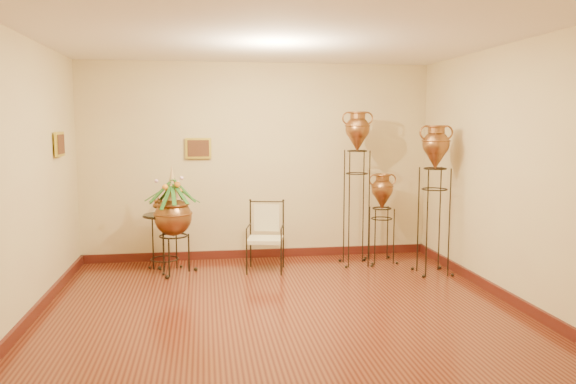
{
  "coord_description": "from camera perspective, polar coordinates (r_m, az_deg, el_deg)",
  "views": [
    {
      "loc": [
        -0.77,
        -5.52,
        1.93
      ],
      "look_at": [
        0.25,
        1.3,
        1.1
      ],
      "focal_mm": 35.0,
      "sensor_mm": 36.0,
      "label": 1
    }
  ],
  "objects": [
    {
      "name": "amphora_short",
      "position": [
        8.0,
        9.5,
        -2.56
      ],
      "size": [
        0.48,
        0.48,
        1.27
      ],
      "rotation": [
        0.0,
        0.0,
        -0.28
      ],
      "color": "black",
      "rests_on": "ground"
    },
    {
      "name": "side_table",
      "position": [
        7.63,
        -12.48,
        -4.9
      ],
      "size": [
        0.66,
        0.66,
        0.96
      ],
      "rotation": [
        0.0,
        0.0,
        -0.32
      ],
      "color": "black",
      "rests_on": "ground"
    },
    {
      "name": "ground",
      "position": [
        5.9,
        -0.54,
        -12.23
      ],
      "size": [
        5.0,
        5.0,
        0.0
      ],
      "primitive_type": "plane",
      "color": "brown",
      "rests_on": "ground"
    },
    {
      "name": "armchair",
      "position": [
        7.42,
        -2.31,
        -4.57
      ],
      "size": [
        0.6,
        0.58,
        0.92
      ],
      "rotation": [
        0.0,
        0.0,
        -0.21
      ],
      "color": "black",
      "rests_on": "ground"
    },
    {
      "name": "amphora_mid",
      "position": [
        7.46,
        14.63,
        -0.64
      ],
      "size": [
        0.56,
        0.56,
        1.95
      ],
      "rotation": [
        0.0,
        0.0,
        0.35
      ],
      "color": "black",
      "rests_on": "ground"
    },
    {
      "name": "room_shell",
      "position": [
        5.59,
        -0.63,
        4.84
      ],
      "size": [
        5.02,
        5.02,
        2.81
      ],
      "color": "beige",
      "rests_on": "ground"
    },
    {
      "name": "amphora_tall",
      "position": [
        7.72,
        6.99,
        0.55
      ],
      "size": [
        0.52,
        0.52,
        2.13
      ],
      "rotation": [
        0.0,
        0.0,
        0.28
      ],
      "color": "black",
      "rests_on": "ground"
    },
    {
      "name": "planter_urn",
      "position": [
        7.4,
        -11.62,
        -2.04
      ],
      "size": [
        0.79,
        0.79,
        1.44
      ],
      "rotation": [
        0.0,
        0.0,
        -0.03
      ],
      "color": "black",
      "rests_on": "ground"
    }
  ]
}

